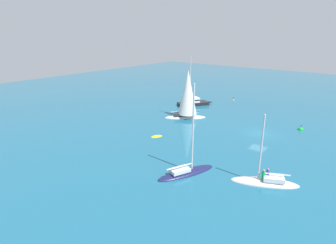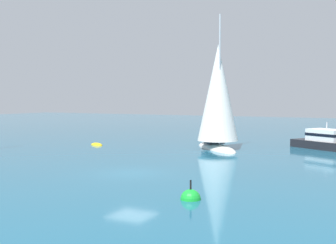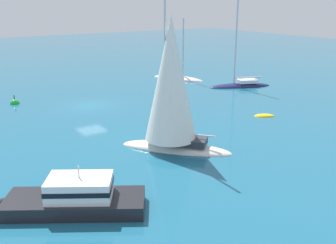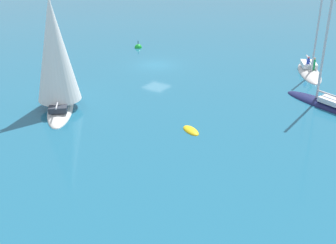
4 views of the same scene
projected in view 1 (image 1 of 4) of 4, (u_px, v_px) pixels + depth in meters
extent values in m
plane|color=#1E607F|center=(259.00, 133.00, 44.52)|extent=(160.00, 160.00, 0.00)
ellipsoid|color=yellow|center=(157.00, 137.00, 43.16)|extent=(1.98, 1.62, 0.44)
ellipsoid|color=silver|center=(185.00, 118.00, 52.68)|extent=(6.55, 7.08, 0.89)
cube|color=#2D333D|center=(180.00, 114.00, 52.43)|extent=(2.56, 2.65, 0.45)
cylinder|color=silver|center=(190.00, 86.00, 50.89)|extent=(0.14, 0.14, 10.92)
cylinder|color=silver|center=(180.00, 112.00, 52.28)|extent=(2.36, 2.67, 0.11)
cone|color=white|center=(188.00, 92.00, 51.20)|extent=(4.87, 4.87, 8.19)
cube|color=black|center=(193.00, 104.00, 61.45)|extent=(6.91, 5.53, 0.69)
cone|color=black|center=(210.00, 102.00, 62.76)|extent=(1.78, 1.46, 0.69)
cube|color=white|center=(192.00, 100.00, 61.10)|extent=(3.58, 3.22, 1.01)
cube|color=black|center=(192.00, 100.00, 61.08)|extent=(3.64, 3.27, 0.24)
cylinder|color=silver|center=(192.00, 96.00, 60.85)|extent=(0.08, 0.08, 0.60)
ellipsoid|color=silver|center=(264.00, 183.00, 29.97)|extent=(4.94, 7.23, 0.90)
cube|color=white|center=(273.00, 178.00, 29.58)|extent=(2.20, 2.53, 0.47)
cylinder|color=silver|center=(261.00, 148.00, 28.87)|extent=(0.19, 0.19, 7.17)
cylinder|color=silver|center=(274.00, 174.00, 29.43)|extent=(1.55, 2.92, 0.15)
cylinder|color=blue|center=(268.00, 174.00, 29.83)|extent=(0.32, 0.32, 0.98)
sphere|color=#C2666D|center=(268.00, 169.00, 29.64)|extent=(0.24, 0.24, 0.24)
cylinder|color=#19994C|center=(263.00, 176.00, 29.49)|extent=(0.32, 0.32, 1.04)
sphere|color=tan|center=(264.00, 170.00, 29.29)|extent=(0.24, 0.24, 0.24)
ellipsoid|color=#191E4C|center=(186.00, 173.00, 32.02)|extent=(7.56, 4.42, 0.83)
cube|color=silver|center=(180.00, 170.00, 31.41)|extent=(2.54, 2.00, 0.41)
cylinder|color=silver|center=(193.00, 128.00, 30.73)|extent=(0.20, 0.20, 9.88)
cylinder|color=silver|center=(180.00, 167.00, 31.26)|extent=(3.16, 1.38, 0.16)
sphere|color=green|center=(301.00, 130.00, 46.16)|extent=(0.90, 0.90, 0.90)
cylinder|color=black|center=(301.00, 126.00, 45.96)|extent=(0.08, 0.08, 0.41)
sphere|color=orange|center=(233.00, 100.00, 65.94)|extent=(0.50, 0.50, 0.50)
cylinder|color=black|center=(233.00, 98.00, 65.79)|extent=(0.08, 0.08, 0.47)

